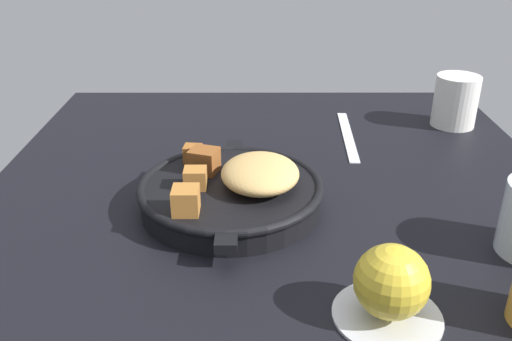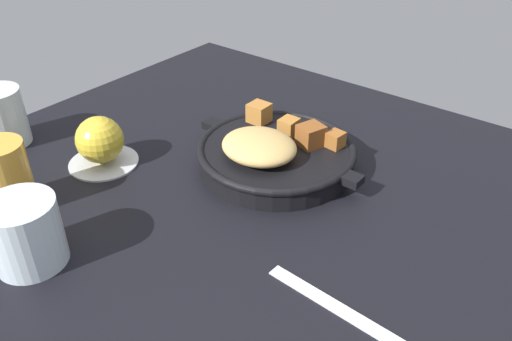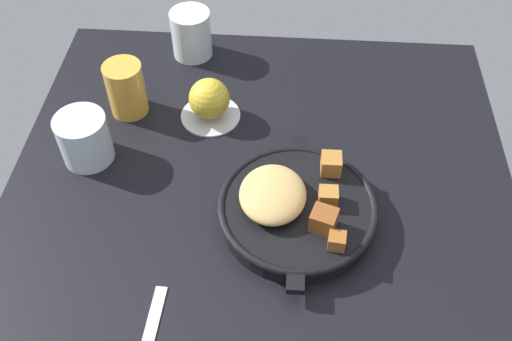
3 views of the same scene
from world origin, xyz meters
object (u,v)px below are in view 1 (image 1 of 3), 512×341
butter_knife (348,135)px  ceramic_mug_white (456,101)px  cast_iron_skillet (233,190)px  red_apple (391,282)px

butter_knife → ceramic_mug_white: 20.06cm
cast_iron_skillet → red_apple: bearing=36.1°
red_apple → butter_knife: size_ratio=0.33×
butter_knife → ceramic_mug_white: size_ratio=2.43×
cast_iron_skillet → butter_knife: 29.78cm
red_apple → ceramic_mug_white: 54.01cm
ceramic_mug_white → cast_iron_skillet: bearing=-52.3°
cast_iron_skillet → butter_knife: bearing=142.4°
butter_knife → ceramic_mug_white: ceramic_mug_white is taller
red_apple → butter_knife: bearing=176.1°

